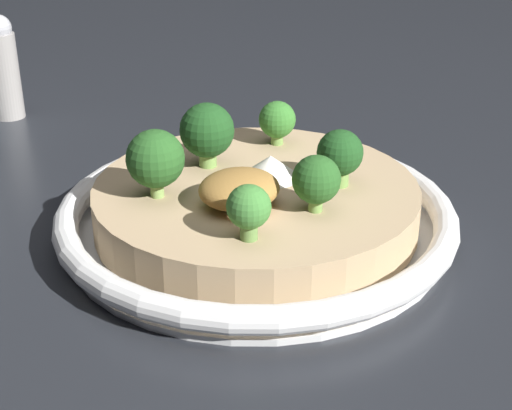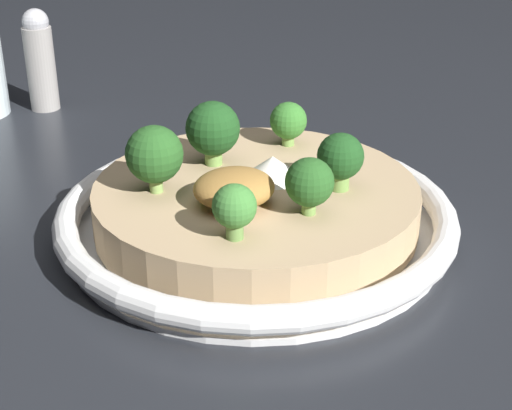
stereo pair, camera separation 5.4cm
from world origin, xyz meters
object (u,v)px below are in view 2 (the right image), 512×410
risotto_bowl (256,213)px  broccoli_back_left (340,158)px  broccoli_back (310,183)px  broccoli_right (154,155)px  broccoli_front_left (288,121)px  broccoli_front (213,130)px  broccoli_back_right (234,208)px  pepper_shaker (40,59)px

risotto_bowl → broccoli_back_left: 0.07m
broccoli_back → broccoli_right: broccoli_right is taller
risotto_bowl → broccoli_front_left: 0.09m
broccoli_back → broccoli_front: 0.10m
broccoli_front_left → broccoli_back_left: size_ratio=0.86×
broccoli_front_left → broccoli_right: bearing=21.3°
risotto_bowl → broccoli_front: bearing=-71.6°
broccoli_back_right → broccoli_front_left: size_ratio=1.02×
broccoli_back_left → pepper_shaker: bearing=-67.0°
pepper_shaker → broccoli_front: bearing=106.7°
broccoli_front_left → broccoli_front: size_ratio=0.72×
risotto_bowl → broccoli_back: bearing=106.8°
broccoli_front → pepper_shaker: (0.09, -0.29, -0.02)m
broccoli_front → broccoli_back: bearing=107.5°
broccoli_back_right → broccoli_back_left: size_ratio=0.88×
broccoli_back → pepper_shaker: pepper_shaker is taller
broccoli_back → pepper_shaker: bearing=-73.0°
broccoli_right → pepper_shaker: pepper_shaker is taller
broccoli_back_right → broccoli_front: broccoli_front is taller
broccoli_front → broccoli_back_left: bearing=132.5°
broccoli_front → broccoli_back_right: bearing=77.9°
broccoli_back_left → pepper_shaker: size_ratio=0.39×
pepper_shaker → broccoli_back_right: bearing=98.9°
broccoli_back_right → broccoli_back_left: broccoli_back_left is taller
broccoli_front → risotto_bowl: bearing=108.4°
broccoli_back → broccoli_front_left: bearing=-106.9°
pepper_shaker → risotto_bowl: bearing=107.0°
broccoli_back_left → risotto_bowl: bearing=-27.1°
risotto_bowl → broccoli_right: size_ratio=6.00×
risotto_bowl → broccoli_back_right: size_ratio=8.01×
risotto_bowl → broccoli_right: bearing=-12.7°
broccoli_front → broccoli_right: bearing=31.2°
broccoli_back → broccoli_front: (0.03, -0.10, 0.01)m
broccoli_back_right → broccoli_right: bearing=-71.4°
broccoli_right → broccoli_front: 0.06m
broccoli_back → broccoli_right: 0.11m
broccoli_back_left → broccoli_front: broccoli_front is taller
broccoli_back → broccoli_back_left: size_ratio=0.95×
broccoli_back → broccoli_back_left: (-0.03, -0.03, 0.00)m
risotto_bowl → broccoli_back_left: size_ratio=7.01×
broccoli_back_right → pepper_shaker: pepper_shaker is taller
risotto_bowl → broccoli_front: broccoli_front is taller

